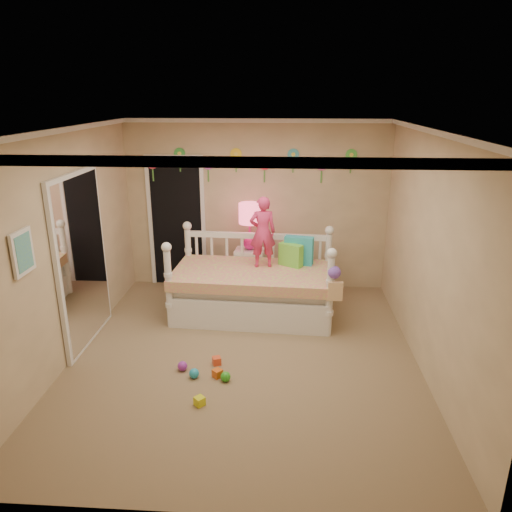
# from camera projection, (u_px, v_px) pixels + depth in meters

# --- Properties ---
(floor) EXTENTS (4.00, 4.50, 0.01)m
(floor) POSITION_uv_depth(u_px,v_px,m) (244.00, 356.00, 5.66)
(floor) COLOR #7F684C
(floor) RESTS_ON ground
(ceiling) EXTENTS (4.00, 4.50, 0.01)m
(ceiling) POSITION_uv_depth(u_px,v_px,m) (242.00, 129.00, 4.82)
(ceiling) COLOR white
(ceiling) RESTS_ON floor
(back_wall) EXTENTS (4.00, 0.01, 2.60)m
(back_wall) POSITION_uv_depth(u_px,v_px,m) (256.00, 206.00, 7.37)
(back_wall) COLOR tan
(back_wall) RESTS_ON floor
(left_wall) EXTENTS (0.01, 4.50, 2.60)m
(left_wall) POSITION_uv_depth(u_px,v_px,m) (65.00, 248.00, 5.36)
(left_wall) COLOR tan
(left_wall) RESTS_ON floor
(right_wall) EXTENTS (0.01, 4.50, 2.60)m
(right_wall) POSITION_uv_depth(u_px,v_px,m) (430.00, 255.00, 5.12)
(right_wall) COLOR tan
(right_wall) RESTS_ON floor
(crown_molding) EXTENTS (4.00, 4.50, 0.06)m
(crown_molding) POSITION_uv_depth(u_px,v_px,m) (242.00, 132.00, 4.83)
(crown_molding) COLOR white
(crown_molding) RESTS_ON ceiling
(daybed) EXTENTS (2.25, 1.29, 1.19)m
(daybed) POSITION_uv_depth(u_px,v_px,m) (253.00, 274.00, 6.57)
(daybed) COLOR white
(daybed) RESTS_ON floor
(pillow_turquoise) EXTENTS (0.42, 0.22, 0.40)m
(pillow_turquoise) POSITION_uv_depth(u_px,v_px,m) (299.00, 250.00, 6.71)
(pillow_turquoise) COLOR teal
(pillow_turquoise) RESTS_ON daybed
(pillow_lime) EXTENTS (0.35, 0.29, 0.32)m
(pillow_lime) POSITION_uv_depth(u_px,v_px,m) (291.00, 255.00, 6.64)
(pillow_lime) COLOR #71D842
(pillow_lime) RESTS_ON daybed
(child) EXTENTS (0.39, 0.29, 0.99)m
(child) POSITION_uv_depth(u_px,v_px,m) (263.00, 232.00, 6.51)
(child) COLOR #E2336D
(child) RESTS_ON daybed
(nightstand) EXTENTS (0.46, 0.36, 0.72)m
(nightstand) POSITION_uv_depth(u_px,v_px,m) (250.00, 272.00, 7.33)
(nightstand) COLOR white
(nightstand) RESTS_ON floor
(table_lamp) EXTENTS (0.32, 0.32, 0.71)m
(table_lamp) POSITION_uv_depth(u_px,v_px,m) (250.00, 219.00, 7.06)
(table_lamp) COLOR #F02096
(table_lamp) RESTS_ON nightstand
(closet_doorway) EXTENTS (0.90, 0.04, 2.07)m
(closet_doorway) POSITION_uv_depth(u_px,v_px,m) (177.00, 222.00, 7.51)
(closet_doorway) COLOR black
(closet_doorway) RESTS_ON back_wall
(flower_decals) EXTENTS (3.40, 0.02, 0.50)m
(flower_decals) POSITION_uv_depth(u_px,v_px,m) (250.00, 164.00, 7.16)
(flower_decals) COLOR #B2668C
(flower_decals) RESTS_ON back_wall
(mirror_closet) EXTENTS (0.07, 1.30, 2.10)m
(mirror_closet) POSITION_uv_depth(u_px,v_px,m) (82.00, 261.00, 5.72)
(mirror_closet) COLOR white
(mirror_closet) RESTS_ON left_wall
(wall_picture) EXTENTS (0.05, 0.34, 0.42)m
(wall_picture) POSITION_uv_depth(u_px,v_px,m) (22.00, 252.00, 4.43)
(wall_picture) COLOR white
(wall_picture) RESTS_ON left_wall
(hanging_bag) EXTENTS (0.20, 0.16, 0.36)m
(hanging_bag) POSITION_uv_depth(u_px,v_px,m) (334.00, 284.00, 5.88)
(hanging_bag) COLOR beige
(hanging_bag) RESTS_ON daybed
(toy_scatter) EXTENTS (1.00, 1.41, 0.11)m
(toy_scatter) POSITION_uv_depth(u_px,v_px,m) (210.00, 369.00, 5.30)
(toy_scatter) COLOR #996666
(toy_scatter) RESTS_ON floor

